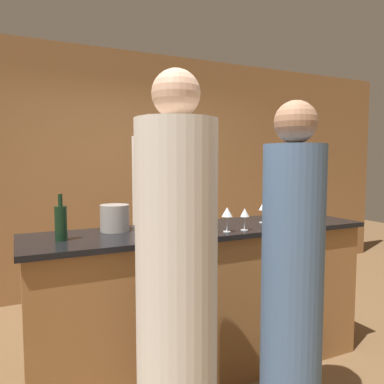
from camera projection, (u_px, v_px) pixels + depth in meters
ground_plane at (204, 369)px, 2.76m from camera, size 14.00×14.00×0.00m
back_wall at (128, 172)px, 4.43m from camera, size 8.00×0.06×2.80m
bar_counter at (204, 299)px, 2.71m from camera, size 2.46×0.64×1.05m
bartender at (151, 230)px, 3.34m from camera, size 0.32×0.32×1.94m
guest_0 at (177, 290)px, 1.81m from camera, size 0.39×0.39×1.95m
guest_1 at (292, 285)px, 2.01m from camera, size 0.33×0.33×1.84m
wine_bottle_0 at (276, 210)px, 2.76m from camera, size 0.08×0.08×0.30m
wine_bottle_1 at (61, 222)px, 2.23m from camera, size 0.07×0.07×0.28m
ice_bucket at (115, 218)px, 2.53m from camera, size 0.19×0.19×0.18m
wine_glass_0 at (227, 213)px, 2.50m from camera, size 0.07×0.07×0.17m
wine_glass_1 at (263, 207)px, 2.88m from camera, size 0.06×0.06×0.15m
wine_glass_2 at (245, 214)px, 2.55m from camera, size 0.06×0.06×0.15m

